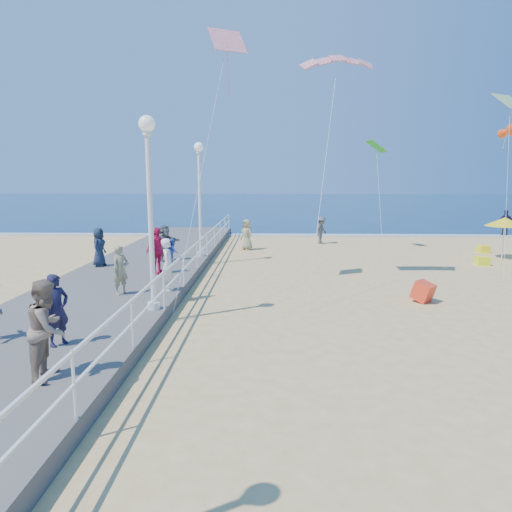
{
  "coord_description": "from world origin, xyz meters",
  "views": [
    {
      "loc": [
        -2.08,
        -12.45,
        4.05
      ],
      "look_at": [
        -2.5,
        2.0,
        1.6
      ],
      "focal_mm": 32.0,
      "sensor_mm": 36.0,
      "label": 1
    }
  ],
  "objects_px": {
    "beach_umbrella": "(505,222)",
    "beach_chair_right": "(482,261)",
    "spectator_5": "(165,243)",
    "beach_walker_a": "(321,230)",
    "beach_walker_b": "(506,223)",
    "spectator_0": "(57,310)",
    "lamp_post_far": "(199,187)",
    "spectator_4": "(99,247)",
    "lamp_post_mid": "(150,193)",
    "beach_walker_c": "(247,235)",
    "spectator_3": "(157,251)",
    "woman_holding_toddler": "(168,265)",
    "spectator_1": "(48,329)",
    "box_kite": "(423,293)",
    "spectator_6": "(121,270)",
    "toddler_held": "(173,251)",
    "beach_chair_left": "(483,249)"
  },
  "relations": [
    {
      "from": "beach_chair_left",
      "to": "beach_umbrella",
      "type": "bearing_deg",
      "value": -89.86
    },
    {
      "from": "beach_walker_b",
      "to": "beach_umbrella",
      "type": "relative_size",
      "value": 0.87
    },
    {
      "from": "spectator_1",
      "to": "spectator_6",
      "type": "relative_size",
      "value": 1.17
    },
    {
      "from": "spectator_6",
      "to": "beach_chair_left",
      "type": "distance_m",
      "value": 20.12
    },
    {
      "from": "spectator_6",
      "to": "toddler_held",
      "type": "bearing_deg",
      "value": -32.93
    },
    {
      "from": "beach_umbrella",
      "to": "beach_walker_c",
      "type": "bearing_deg",
      "value": 168.61
    },
    {
      "from": "spectator_5",
      "to": "beach_walker_a",
      "type": "relative_size",
      "value": 0.94
    },
    {
      "from": "spectator_0",
      "to": "spectator_3",
      "type": "height_order",
      "value": "spectator_3"
    },
    {
      "from": "lamp_post_far",
      "to": "spectator_5",
      "type": "height_order",
      "value": "lamp_post_far"
    },
    {
      "from": "beach_umbrella",
      "to": "beach_chair_right",
      "type": "height_order",
      "value": "beach_umbrella"
    },
    {
      "from": "toddler_held",
      "to": "lamp_post_mid",
      "type": "bearing_deg",
      "value": 176.32
    },
    {
      "from": "spectator_1",
      "to": "spectator_3",
      "type": "xyz_separation_m",
      "value": [
        -0.28,
        9.39,
        -0.02
      ]
    },
    {
      "from": "toddler_held",
      "to": "spectator_6",
      "type": "xyz_separation_m",
      "value": [
        -1.55,
        -0.7,
        -0.5
      ]
    },
    {
      "from": "spectator_6",
      "to": "spectator_1",
      "type": "bearing_deg",
      "value": -141.27
    },
    {
      "from": "toddler_held",
      "to": "beach_chair_left",
      "type": "distance_m",
      "value": 18.47
    },
    {
      "from": "spectator_3",
      "to": "beach_walker_b",
      "type": "distance_m",
      "value": 26.58
    },
    {
      "from": "lamp_post_mid",
      "to": "beach_umbrella",
      "type": "distance_m",
      "value": 18.76
    },
    {
      "from": "spectator_0",
      "to": "beach_walker_a",
      "type": "distance_m",
      "value": 20.68
    },
    {
      "from": "spectator_0",
      "to": "beach_walker_a",
      "type": "xyz_separation_m",
      "value": [
        7.95,
        19.09,
        -0.34
      ]
    },
    {
      "from": "beach_chair_right",
      "to": "spectator_5",
      "type": "bearing_deg",
      "value": -174.43
    },
    {
      "from": "lamp_post_far",
      "to": "beach_chair_right",
      "type": "relative_size",
      "value": 9.67
    },
    {
      "from": "beach_walker_b",
      "to": "beach_chair_right",
      "type": "distance_m",
      "value": 13.46
    },
    {
      "from": "lamp_post_mid",
      "to": "lamp_post_far",
      "type": "xyz_separation_m",
      "value": [
        0.0,
        9.0,
        0.0
      ]
    },
    {
      "from": "spectator_3",
      "to": "spectator_6",
      "type": "height_order",
      "value": "spectator_3"
    },
    {
      "from": "beach_walker_c",
      "to": "lamp_post_far",
      "type": "bearing_deg",
      "value": -65.44
    },
    {
      "from": "toddler_held",
      "to": "spectator_1",
      "type": "xyz_separation_m",
      "value": [
        -0.91,
        -6.85,
        -0.36
      ]
    },
    {
      "from": "spectator_1",
      "to": "box_kite",
      "type": "distance_m",
      "value": 11.55
    },
    {
      "from": "beach_walker_b",
      "to": "beach_umbrella",
      "type": "bearing_deg",
      "value": 69.47
    },
    {
      "from": "lamp_post_mid",
      "to": "beach_walker_b",
      "type": "relative_size",
      "value": 2.87
    },
    {
      "from": "spectator_1",
      "to": "beach_chair_right",
      "type": "bearing_deg",
      "value": -50.97
    },
    {
      "from": "spectator_3",
      "to": "beach_walker_b",
      "type": "relative_size",
      "value": 0.98
    },
    {
      "from": "spectator_1",
      "to": "spectator_4",
      "type": "bearing_deg",
      "value": 11.06
    },
    {
      "from": "spectator_1",
      "to": "spectator_0",
      "type": "bearing_deg",
      "value": 15.12
    },
    {
      "from": "beach_walker_c",
      "to": "beach_walker_b",
      "type": "bearing_deg",
      "value": 69.63
    },
    {
      "from": "toddler_held",
      "to": "spectator_1",
      "type": "bearing_deg",
      "value": 171.24
    },
    {
      "from": "woman_holding_toddler",
      "to": "beach_walker_b",
      "type": "bearing_deg",
      "value": -48.83
    },
    {
      "from": "spectator_3",
      "to": "spectator_6",
      "type": "relative_size",
      "value": 1.14
    },
    {
      "from": "beach_walker_a",
      "to": "beach_walker_c",
      "type": "xyz_separation_m",
      "value": [
        -4.57,
        -2.66,
        0.02
      ]
    },
    {
      "from": "beach_walker_c",
      "to": "box_kite",
      "type": "bearing_deg",
      "value": -11.92
    },
    {
      "from": "spectator_5",
      "to": "beach_umbrella",
      "type": "distance_m",
      "value": 16.9
    },
    {
      "from": "woman_holding_toddler",
      "to": "beach_umbrella",
      "type": "height_order",
      "value": "beach_umbrella"
    },
    {
      "from": "beach_walker_b",
      "to": "beach_chair_right",
      "type": "relative_size",
      "value": 3.37
    },
    {
      "from": "spectator_3",
      "to": "beach_walker_a",
      "type": "relative_size",
      "value": 1.05
    },
    {
      "from": "lamp_post_mid",
      "to": "spectator_1",
      "type": "relative_size",
      "value": 2.86
    },
    {
      "from": "spectator_4",
      "to": "spectator_5",
      "type": "height_order",
      "value": "spectator_4"
    },
    {
      "from": "spectator_4",
      "to": "box_kite",
      "type": "xyz_separation_m",
      "value": [
        12.28,
        -3.91,
        -0.92
      ]
    },
    {
      "from": "spectator_3",
      "to": "beach_walker_c",
      "type": "bearing_deg",
      "value": 10.92
    },
    {
      "from": "woman_holding_toddler",
      "to": "beach_chair_right",
      "type": "distance_m",
      "value": 15.2
    },
    {
      "from": "beach_umbrella",
      "to": "spectator_3",
      "type": "bearing_deg",
      "value": -159.75
    },
    {
      "from": "lamp_post_mid",
      "to": "beach_walker_b",
      "type": "height_order",
      "value": "lamp_post_mid"
    }
  ]
}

